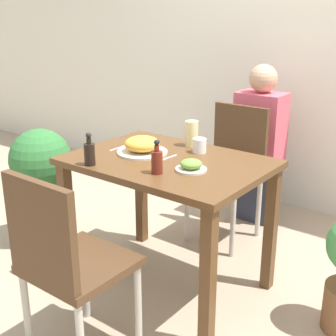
{
  "coord_description": "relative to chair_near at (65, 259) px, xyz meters",
  "views": [
    {
      "loc": [
        1.45,
        -1.9,
        1.55
      ],
      "look_at": [
        0.0,
        0.0,
        0.72
      ],
      "focal_mm": 50.0,
      "sensor_mm": 36.0,
      "label": 1
    }
  ],
  "objects": [
    {
      "name": "person_figure",
      "position": [
        -0.05,
        1.89,
        0.06
      ],
      "size": [
        0.34,
        0.22,
        1.17
      ],
      "color": "#2D3347",
      "rests_on": "ground_plane"
    },
    {
      "name": "ground_plane",
      "position": [
        -0.03,
        0.76,
        -0.52
      ],
      "size": [
        16.0,
        16.0,
        0.0
      ],
      "primitive_type": "plane",
      "color": "tan"
    },
    {
      "name": "sauce_bottle",
      "position": [
        -0.29,
        0.44,
        0.31
      ],
      "size": [
        0.06,
        0.06,
        0.17
      ],
      "color": "black",
      "rests_on": "dining_table"
    },
    {
      "name": "side_plate",
      "position": [
        0.17,
        0.69,
        0.27
      ],
      "size": [
        0.16,
        0.16,
        0.06
      ],
      "color": "beige",
      "rests_on": "dining_table"
    },
    {
      "name": "potted_plant_left",
      "position": [
        -1.02,
        0.67,
        -0.01
      ],
      "size": [
        0.41,
        0.41,
        0.8
      ],
      "color": "brown",
      "rests_on": "ground_plane"
    },
    {
      "name": "dining_table",
      "position": [
        -0.03,
        0.76,
        0.12
      ],
      "size": [
        1.05,
        0.75,
        0.77
      ],
      "color": "brown",
      "rests_on": "ground_plane"
    },
    {
      "name": "drink_cup",
      "position": [
        0.04,
        0.97,
        0.29
      ],
      "size": [
        0.08,
        0.08,
        0.08
      ],
      "color": "white",
      "rests_on": "dining_table"
    },
    {
      "name": "spoon_utensil",
      "position": [
        -0.04,
        0.77,
        0.25
      ],
      "size": [
        0.02,
        0.16,
        0.0
      ],
      "rotation": [
        0.0,
        0.0,
        1.5
      ],
      "color": "silver",
      "rests_on": "dining_table"
    },
    {
      "name": "chair_near",
      "position": [
        0.0,
        0.0,
        0.0
      ],
      "size": [
        0.42,
        0.42,
        0.92
      ],
      "rotation": [
        0.0,
        0.0,
        3.14
      ],
      "color": "#4C331E",
      "rests_on": "ground_plane"
    },
    {
      "name": "chair_far",
      "position": [
        -0.07,
        1.53,
        0.0
      ],
      "size": [
        0.42,
        0.42,
        0.92
      ],
      "color": "#4C331E",
      "rests_on": "ground_plane"
    },
    {
      "name": "juice_glass",
      "position": [
        -0.07,
        1.05,
        0.32
      ],
      "size": [
        0.08,
        0.08,
        0.15
      ],
      "color": "beige",
      "rests_on": "dining_table"
    },
    {
      "name": "wall_back",
      "position": [
        -0.03,
        2.32,
        0.78
      ],
      "size": [
        8.0,
        0.05,
        2.6
      ],
      "color": "silver",
      "rests_on": "ground_plane"
    },
    {
      "name": "condiment_bottle",
      "position": [
        0.06,
        0.55,
        0.31
      ],
      "size": [
        0.06,
        0.06,
        0.17
      ],
      "color": "maroon",
      "rests_on": "dining_table"
    },
    {
      "name": "food_plate",
      "position": [
        -0.21,
        0.77,
        0.29
      ],
      "size": [
        0.28,
        0.28,
        0.1
      ],
      "color": "beige",
      "rests_on": "dining_table"
    },
    {
      "name": "fork_utensil",
      "position": [
        -0.38,
        0.77,
        0.25
      ],
      "size": [
        0.01,
        0.17,
        0.0
      ],
      "rotation": [
        0.0,
        0.0,
        1.59
      ],
      "color": "silver",
      "rests_on": "dining_table"
    }
  ]
}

